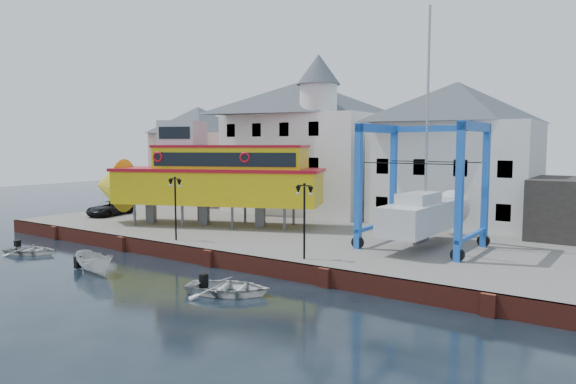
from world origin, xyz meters
The scene contains 14 objects.
ground centered at (0.00, 0.00, 0.00)m, with size 140.00×140.00×0.00m, color black.
hardstanding centered at (0.00, 11.00, 0.50)m, with size 44.00×22.00×1.00m, color #615C54.
quay_wall centered at (0.00, 0.10, 0.50)m, with size 44.00×0.47×1.00m.
building_pink centered at (-18.00, 18.00, 6.15)m, with size 8.00×7.00×10.30m.
building_white_main centered at (-4.87, 18.39, 7.34)m, with size 14.00×8.30×14.00m.
building_white_right centered at (9.00, 19.00, 6.60)m, with size 12.00×8.00×11.20m.
lamp_post_left centered at (-4.00, 1.20, 4.17)m, with size 1.12×0.32×4.20m.
lamp_post_right centered at (6.00, 1.20, 4.17)m, with size 1.12×0.32×4.20m.
tour_boat centered at (-6.97, 7.11, 4.83)m, with size 18.96×10.95×8.12m.
travel_lift centered at (10.30, 8.66, 3.42)m, with size 6.96×9.69×14.53m.
van centered at (-17.77, 6.36, 1.63)m, with size 2.09×4.53×1.26m, color black.
motorboat_a centered at (-4.33, -4.76, 0.00)m, with size 1.34×3.56×1.37m, color silver.
motorboat_b centered at (4.69, -3.70, 0.00)m, with size 3.00×4.20×0.87m, color silver.
motorboat_d centered at (-12.37, -4.01, 0.00)m, with size 2.46×3.45×0.71m, color silver.
Camera 1 is at (20.82, -22.33, 7.25)m, focal length 32.00 mm.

